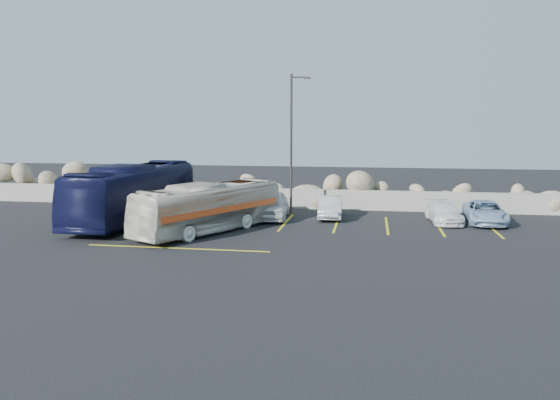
% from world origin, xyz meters
% --- Properties ---
extents(ground, '(90.00, 90.00, 0.00)m').
position_xyz_m(ground, '(0.00, 0.00, 0.00)').
color(ground, black).
rests_on(ground, ground).
extents(seawall, '(60.00, 0.40, 1.20)m').
position_xyz_m(seawall, '(0.00, 12.00, 0.60)').
color(seawall, gray).
rests_on(seawall, ground).
extents(riprap_pile, '(54.00, 2.80, 2.60)m').
position_xyz_m(riprap_pile, '(0.00, 13.20, 1.30)').
color(riprap_pile, '#877658').
rests_on(riprap_pile, ground).
extents(parking_lines, '(18.16, 9.36, 0.01)m').
position_xyz_m(parking_lines, '(4.64, 5.57, 0.01)').
color(parking_lines, gold).
rests_on(parking_lines, ground).
extents(lamppost, '(1.14, 0.18, 8.00)m').
position_xyz_m(lamppost, '(2.56, 9.50, 4.30)').
color(lamppost, '#312F2C').
rests_on(lamppost, ground).
extents(vintage_bus, '(5.78, 8.54, 2.39)m').
position_xyz_m(vintage_bus, '(-0.67, 3.89, 1.20)').
color(vintage_bus, beige).
rests_on(vintage_bus, ground).
extents(tour_coach, '(3.00, 11.15, 3.08)m').
position_xyz_m(tour_coach, '(-5.55, 6.17, 1.54)').
color(tour_coach, '#0F1133').
rests_on(tour_coach, ground).
extents(car_a, '(2.17, 4.60, 1.52)m').
position_xyz_m(car_a, '(1.60, 8.14, 0.76)').
color(car_a, white).
rests_on(car_a, ground).
extents(car_b, '(1.41, 3.66, 1.19)m').
position_xyz_m(car_b, '(4.84, 8.77, 0.60)').
color(car_b, '#BCBCC1').
rests_on(car_b, ground).
extents(car_c, '(1.83, 3.79, 1.06)m').
position_xyz_m(car_c, '(10.89, 8.31, 0.53)').
color(car_c, white).
rests_on(car_c, ground).
extents(car_d, '(2.13, 4.32, 1.18)m').
position_xyz_m(car_d, '(13.02, 8.47, 0.59)').
color(car_d, '#90ACCC').
rests_on(car_d, ground).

